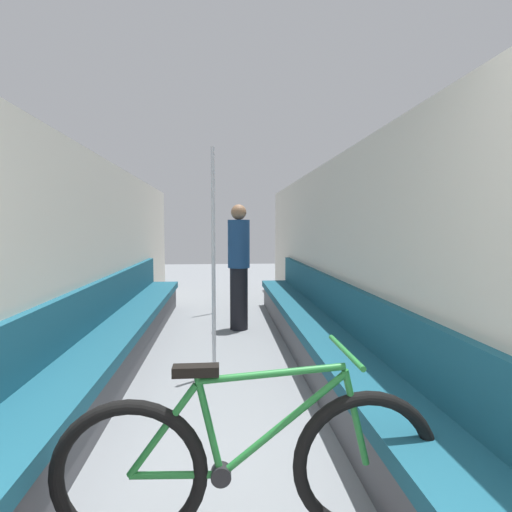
# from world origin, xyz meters

# --- Properties ---
(wall_left) EXTENTS (0.10, 10.26, 2.18)m
(wall_left) POSITION_xyz_m (-1.31, 3.53, 1.09)
(wall_left) COLOR beige
(wall_left) RESTS_ON ground
(wall_right) EXTENTS (0.10, 10.26, 2.18)m
(wall_right) POSITION_xyz_m (1.31, 3.53, 1.09)
(wall_right) COLOR beige
(wall_right) RESTS_ON ground
(bench_seat_row_left) EXTENTS (0.50, 6.07, 0.87)m
(bench_seat_row_left) POSITION_xyz_m (-1.03, 3.71, 0.29)
(bench_seat_row_left) COLOR #4C4C51
(bench_seat_row_left) RESTS_ON ground
(bench_seat_row_right) EXTENTS (0.50, 6.07, 0.87)m
(bench_seat_row_right) POSITION_xyz_m (1.03, 3.71, 0.29)
(bench_seat_row_right) COLOR #4C4C51
(bench_seat_row_right) RESTS_ON ground
(bicycle) EXTENTS (1.73, 0.46, 0.88)m
(bicycle) POSITION_xyz_m (0.15, 1.26, 0.36)
(bicycle) COLOR black
(bicycle) RESTS_ON ground
(grab_pole_near) EXTENTS (0.08, 0.08, 2.16)m
(grab_pole_near) POSITION_xyz_m (-0.05, 3.31, 1.05)
(grab_pole_near) COLOR gray
(grab_pole_near) RESTS_ON ground
(grab_pole_far) EXTENTS (0.08, 0.08, 2.16)m
(grab_pole_far) POSITION_xyz_m (-0.11, 6.07, 1.05)
(grab_pole_far) COLOR gray
(grab_pole_far) RESTS_ON ground
(passenger_standing) EXTENTS (0.30, 0.30, 1.73)m
(passenger_standing) POSITION_xyz_m (0.26, 5.02, 0.89)
(passenger_standing) COLOR black
(passenger_standing) RESTS_ON ground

